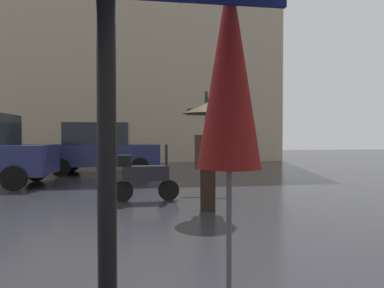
{
  "coord_description": "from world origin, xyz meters",
  "views": [
    {
      "loc": [
        0.53,
        -2.75,
        1.42
      ],
      "look_at": [
        1.45,
        3.6,
        1.27
      ],
      "focal_mm": 31.44,
      "sensor_mm": 36.0,
      "label": 1
    }
  ],
  "objects_px": {
    "pedestrian_with_umbrella": "(208,128)",
    "street_signpost": "(206,129)",
    "parked_car_left": "(102,148)",
    "parked_scooter": "(144,176)",
    "folded_patio_umbrella_near": "(229,79)"
  },
  "relations": [
    {
      "from": "pedestrian_with_umbrella",
      "to": "street_signpost",
      "type": "height_order",
      "value": "street_signpost"
    },
    {
      "from": "pedestrian_with_umbrella",
      "to": "parked_car_left",
      "type": "distance_m",
      "value": 7.51
    },
    {
      "from": "parked_car_left",
      "to": "street_signpost",
      "type": "relative_size",
      "value": 1.6
    },
    {
      "from": "parked_scooter",
      "to": "street_signpost",
      "type": "xyz_separation_m",
      "value": [
        1.69,
        1.54,
        1.04
      ]
    },
    {
      "from": "street_signpost",
      "to": "parked_car_left",
      "type": "bearing_deg",
      "value": 127.25
    },
    {
      "from": "parked_car_left",
      "to": "folded_patio_umbrella_near",
      "type": "bearing_deg",
      "value": -76.14
    },
    {
      "from": "pedestrian_with_umbrella",
      "to": "folded_patio_umbrella_near",
      "type": "bearing_deg",
      "value": -100.22
    },
    {
      "from": "parked_scooter",
      "to": "folded_patio_umbrella_near",
      "type": "bearing_deg",
      "value": -93.06
    },
    {
      "from": "folded_patio_umbrella_near",
      "to": "street_signpost",
      "type": "relative_size",
      "value": 0.96
    },
    {
      "from": "folded_patio_umbrella_near",
      "to": "parked_scooter",
      "type": "height_order",
      "value": "folded_patio_umbrella_near"
    },
    {
      "from": "street_signpost",
      "to": "folded_patio_umbrella_near",
      "type": "bearing_deg",
      "value": -99.56
    },
    {
      "from": "parked_car_left",
      "to": "street_signpost",
      "type": "xyz_separation_m",
      "value": [
        3.25,
        -4.27,
        0.63
      ]
    },
    {
      "from": "parked_scooter",
      "to": "street_signpost",
      "type": "bearing_deg",
      "value": 33.66
    },
    {
      "from": "folded_patio_umbrella_near",
      "to": "pedestrian_with_umbrella",
      "type": "bearing_deg",
      "value": 80.78
    },
    {
      "from": "parked_scooter",
      "to": "street_signpost",
      "type": "distance_m",
      "value": 2.51
    }
  ]
}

